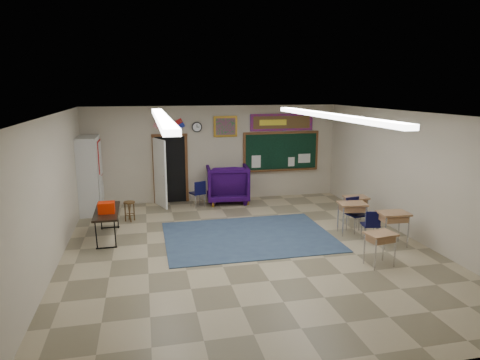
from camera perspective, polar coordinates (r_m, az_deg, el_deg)
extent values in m
plane|color=#9B8B6A|center=(9.68, 1.13, -9.21)|extent=(9.00, 9.00, 0.00)
cube|color=#B6A994|center=(13.58, -3.41, 3.54)|extent=(8.00, 0.04, 3.00)
cube|color=#B6A994|center=(5.19, 13.43, -11.19)|extent=(8.00, 0.04, 3.00)
cube|color=#B6A994|center=(9.17, -23.90, -1.69)|extent=(0.04, 9.00, 3.00)
cube|color=#B6A994|center=(10.90, 22.03, 0.54)|extent=(0.04, 9.00, 3.00)
cube|color=silver|center=(9.03, 1.21, 8.80)|extent=(8.00, 9.00, 0.04)
cube|color=#32485F|center=(10.45, 1.14, -7.52)|extent=(4.00, 3.00, 0.02)
cube|color=black|center=(13.49, -9.25, 1.41)|extent=(0.95, 0.04, 2.10)
cube|color=white|center=(13.05, -10.64, 0.90)|extent=(0.35, 0.86, 2.05)
cube|color=#5A3419|center=(14.07, 5.50, 3.81)|extent=(2.55, 0.05, 1.30)
cube|color=black|center=(14.06, 5.52, 3.80)|extent=(2.40, 0.03, 1.15)
cube|color=#5A3419|center=(14.12, 5.53, 1.37)|extent=(2.40, 0.12, 0.04)
cube|color=red|center=(13.97, 5.58, 7.67)|extent=(2.10, 0.04, 0.55)
cube|color=brown|center=(13.96, 5.60, 7.66)|extent=(1.90, 0.03, 0.40)
cube|color=#A1721F|center=(13.51, -1.96, 7.14)|extent=(0.75, 0.05, 0.65)
cube|color=#A51466|center=(13.50, -1.94, 7.14)|extent=(0.62, 0.03, 0.52)
cylinder|color=black|center=(13.37, -5.77, 7.04)|extent=(0.32, 0.05, 0.32)
cylinder|color=white|center=(13.36, -5.76, 7.03)|extent=(0.26, 0.02, 0.26)
cube|color=beige|center=(12.93, -19.38, 0.63)|extent=(0.55, 1.25, 2.20)
imported|color=#1C0535|center=(13.47, -1.73, -0.42)|extent=(1.39, 1.42, 1.20)
cube|color=#996A47|center=(10.80, 14.76, -3.08)|extent=(0.72, 0.58, 0.04)
cube|color=#88603E|center=(10.83, 14.73, -3.63)|extent=(0.62, 0.49, 0.13)
cube|color=#996A47|center=(11.70, 15.22, -2.25)|extent=(0.63, 0.49, 0.04)
cube|color=#88603E|center=(11.73, 15.19, -2.72)|extent=(0.55, 0.42, 0.12)
cube|color=#996A47|center=(9.07, 18.26, -6.84)|extent=(0.64, 0.52, 0.04)
cube|color=#88603E|center=(9.10, 18.22, -7.41)|extent=(0.55, 0.44, 0.12)
cube|color=#996A47|center=(10.26, 19.82, -4.20)|extent=(0.68, 0.53, 0.04)
cube|color=#88603E|center=(10.29, 19.77, -4.78)|extent=(0.59, 0.45, 0.13)
cube|color=black|center=(10.67, -17.34, -3.99)|extent=(0.57, 1.67, 0.05)
cube|color=red|center=(10.41, -17.38, -3.53)|extent=(0.37, 0.28, 0.26)
cylinder|color=#4F3617|center=(11.89, -14.57, -2.91)|extent=(0.30, 0.30, 0.04)
torus|color=#4F3617|center=(11.98, -14.48, -4.48)|extent=(0.25, 0.25, 0.02)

